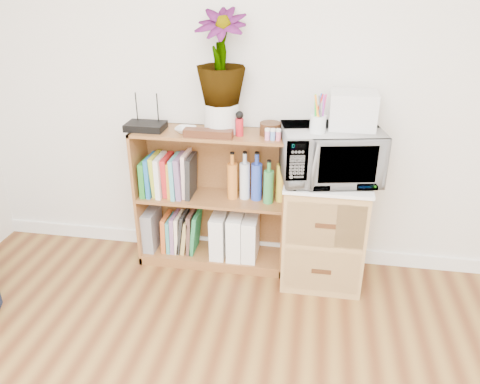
# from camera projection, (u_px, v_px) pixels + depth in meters

# --- Properties ---
(skirting_board) EXTENTS (4.00, 0.02, 0.10)m
(skirting_board) POSITION_uv_depth(u_px,v_px,m) (265.00, 248.00, 3.39)
(skirting_board) COLOR white
(skirting_board) RESTS_ON ground
(bookshelf) EXTENTS (1.00, 0.30, 0.95)m
(bookshelf) POSITION_uv_depth(u_px,v_px,m) (212.00, 200.00, 3.14)
(bookshelf) COLOR brown
(bookshelf) RESTS_ON ground
(wicker_unit) EXTENTS (0.50, 0.45, 0.70)m
(wicker_unit) POSITION_uv_depth(u_px,v_px,m) (324.00, 231.00, 3.01)
(wicker_unit) COLOR #9E7542
(wicker_unit) RESTS_ON ground
(microwave) EXTENTS (0.64, 0.49, 0.32)m
(microwave) POSITION_uv_depth(u_px,v_px,m) (330.00, 154.00, 2.78)
(microwave) COLOR silver
(microwave) RESTS_ON wicker_unit
(pen_cup) EXTENTS (0.09, 0.09, 0.10)m
(pen_cup) POSITION_uv_depth(u_px,v_px,m) (318.00, 124.00, 2.63)
(pen_cup) COLOR silver
(pen_cup) RESTS_ON microwave
(small_appliance) EXTENTS (0.26, 0.22, 0.21)m
(small_appliance) POSITION_uv_depth(u_px,v_px,m) (353.00, 110.00, 2.69)
(small_appliance) COLOR silver
(small_appliance) RESTS_ON microwave
(router) EXTENTS (0.24, 0.17, 0.04)m
(router) POSITION_uv_depth(u_px,v_px,m) (146.00, 126.00, 2.97)
(router) COLOR black
(router) RESTS_ON bookshelf
(white_bowl) EXTENTS (0.13, 0.13, 0.03)m
(white_bowl) POSITION_uv_depth(u_px,v_px,m) (186.00, 130.00, 2.92)
(white_bowl) COLOR silver
(white_bowl) RESTS_ON bookshelf
(plant_pot) EXTENTS (0.22, 0.22, 0.18)m
(plant_pot) POSITION_uv_depth(u_px,v_px,m) (222.00, 118.00, 2.90)
(plant_pot) COLOR silver
(plant_pot) RESTS_ON bookshelf
(potted_plant) EXTENTS (0.31, 0.31, 0.55)m
(potted_plant) POSITION_uv_depth(u_px,v_px,m) (221.00, 57.00, 2.75)
(potted_plant) COLOR #28652D
(potted_plant) RESTS_ON plant_pot
(trinket_box) EXTENTS (0.30, 0.07, 0.05)m
(trinket_box) POSITION_uv_depth(u_px,v_px,m) (208.00, 133.00, 2.83)
(trinket_box) COLOR #3B1E10
(trinket_box) RESTS_ON bookshelf
(kokeshi_doll) EXTENTS (0.05, 0.05, 0.11)m
(kokeshi_doll) POSITION_uv_depth(u_px,v_px,m) (240.00, 127.00, 2.85)
(kokeshi_doll) COLOR #B1151F
(kokeshi_doll) RESTS_ON bookshelf
(wooden_bowl) EXTENTS (0.13, 0.13, 0.08)m
(wooden_bowl) POSITION_uv_depth(u_px,v_px,m) (270.00, 129.00, 2.87)
(wooden_bowl) COLOR #321C0D
(wooden_bowl) RESTS_ON bookshelf
(paint_jars) EXTENTS (0.11, 0.04, 0.06)m
(paint_jars) POSITION_uv_depth(u_px,v_px,m) (273.00, 136.00, 2.78)
(paint_jars) COLOR #CB717F
(paint_jars) RESTS_ON bookshelf
(file_box) EXTENTS (0.09, 0.23, 0.29)m
(file_box) POSITION_uv_depth(u_px,v_px,m) (152.00, 228.00, 3.32)
(file_box) COLOR gray
(file_box) RESTS_ON bookshelf
(magazine_holder_left) EXTENTS (0.10, 0.24, 0.31)m
(magazine_holder_left) POSITION_uv_depth(u_px,v_px,m) (219.00, 234.00, 3.23)
(magazine_holder_left) COLOR white
(magazine_holder_left) RESTS_ON bookshelf
(magazine_holder_mid) EXTENTS (0.10, 0.25, 0.31)m
(magazine_holder_mid) POSITION_uv_depth(u_px,v_px,m) (236.00, 235.00, 3.21)
(magazine_holder_mid) COLOR white
(magazine_holder_mid) RESTS_ON bookshelf
(magazine_holder_right) EXTENTS (0.09, 0.24, 0.30)m
(magazine_holder_right) POSITION_uv_depth(u_px,v_px,m) (251.00, 237.00, 3.20)
(magazine_holder_right) COLOR white
(magazine_holder_right) RESTS_ON bookshelf
(cookbooks) EXTENTS (0.35, 0.20, 0.30)m
(cookbooks) POSITION_uv_depth(u_px,v_px,m) (169.00, 175.00, 3.11)
(cookbooks) COLOR #1F7627
(cookbooks) RESTS_ON bookshelf
(liquor_bottles) EXTENTS (0.46, 0.07, 0.32)m
(liquor_bottles) POSITION_uv_depth(u_px,v_px,m) (261.00, 179.00, 3.01)
(liquor_bottles) COLOR orange
(liquor_bottles) RESTS_ON bookshelf
(lower_books) EXTENTS (0.26, 0.19, 0.30)m
(lower_books) POSITION_uv_depth(u_px,v_px,m) (182.00, 232.00, 3.29)
(lower_books) COLOR #C05621
(lower_books) RESTS_ON bookshelf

